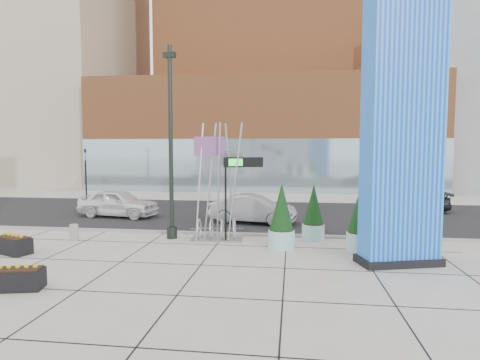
# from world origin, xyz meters

# --- Properties ---
(ground) EXTENTS (160.00, 160.00, 0.00)m
(ground) POSITION_xyz_m (0.00, 0.00, 0.00)
(ground) COLOR #9E9991
(ground) RESTS_ON ground
(street_asphalt) EXTENTS (80.00, 12.00, 0.02)m
(street_asphalt) POSITION_xyz_m (0.00, 10.00, 0.01)
(street_asphalt) COLOR black
(street_asphalt) RESTS_ON ground
(curb_edge) EXTENTS (80.00, 0.30, 0.12)m
(curb_edge) POSITION_xyz_m (0.00, 4.00, 0.06)
(curb_edge) COLOR gray
(curb_edge) RESTS_ON ground
(tower_podium) EXTENTS (34.00, 10.00, 11.00)m
(tower_podium) POSITION_xyz_m (1.00, 27.00, 5.50)
(tower_podium) COLOR #AF6133
(tower_podium) RESTS_ON ground
(tower_glass_front) EXTENTS (34.00, 0.60, 5.00)m
(tower_glass_front) POSITION_xyz_m (1.00, 22.20, 2.50)
(tower_glass_front) COLOR #8CA5B2
(tower_glass_front) RESTS_ON ground
(building_beige_left) EXTENTS (18.00, 20.00, 34.00)m
(building_beige_left) POSITION_xyz_m (-26.00, 34.00, 17.00)
(building_beige_left) COLOR tan
(building_beige_left) RESTS_ON ground
(blue_pylon) EXTENTS (3.13, 2.03, 9.63)m
(blue_pylon) POSITION_xyz_m (8.06, 0.08, 4.65)
(blue_pylon) COLOR blue
(blue_pylon) RESTS_ON ground
(lamp_post) EXTENTS (0.57, 0.48, 8.78)m
(lamp_post) POSITION_xyz_m (-1.29, 3.00, 3.59)
(lamp_post) COLOR black
(lamp_post) RESTS_ON ground
(public_art_sculpture) EXTENTS (2.41, 1.31, 5.33)m
(public_art_sculpture) POSITION_xyz_m (0.85, 3.00, 1.40)
(public_art_sculpture) COLOR #AFB1B4
(public_art_sculpture) RESTS_ON ground
(concrete_bollard) EXTENTS (0.38, 0.38, 0.73)m
(concrete_bollard) POSITION_xyz_m (-5.56, 2.00, 0.37)
(concrete_bollard) COLOR gray
(concrete_bollard) RESTS_ON ground
(overhead_street_sign) EXTENTS (1.75, 0.62, 3.77)m
(overhead_street_sign) POSITION_xyz_m (1.92, 2.80, 3.24)
(overhead_street_sign) COLOR black
(overhead_street_sign) RESTS_ON ground
(round_planter_east) EXTENTS (1.08, 1.08, 2.71)m
(round_planter_east) POSITION_xyz_m (6.98, 1.80, 1.28)
(round_planter_east) COLOR #9BD1D0
(round_planter_east) RESTS_ON ground
(round_planter_mid) EXTENTS (1.02, 1.02, 2.55)m
(round_planter_mid) POSITION_xyz_m (5.20, 3.60, 1.21)
(round_planter_mid) COLOR #9BD1D0
(round_planter_mid) RESTS_ON ground
(round_planter_west) EXTENTS (1.10, 1.10, 2.76)m
(round_planter_west) POSITION_xyz_m (3.80, 1.80, 1.30)
(round_planter_west) COLOR #9BD1D0
(round_planter_west) RESTS_ON ground
(box_planter_north) EXTENTS (1.65, 1.22, 0.82)m
(box_planter_north) POSITION_xyz_m (-6.73, -0.44, 0.37)
(box_planter_north) COLOR black
(box_planter_north) RESTS_ON ground
(box_planter_south) EXTENTS (1.50, 0.98, 0.76)m
(box_planter_south) POSITION_xyz_m (-3.80, -4.13, 0.35)
(box_planter_south) COLOR black
(box_planter_south) RESTS_ON ground
(car_white_west) EXTENTS (5.09, 2.60, 1.66)m
(car_white_west) POSITION_xyz_m (-6.23, 8.16, 0.83)
(car_white_west) COLOR white
(car_white_west) RESTS_ON ground
(car_silver_mid) EXTENTS (4.94, 2.38, 1.56)m
(car_silver_mid) POSITION_xyz_m (2.07, 7.18, 0.78)
(car_silver_mid) COLOR #A0A2A7
(car_silver_mid) RESTS_ON ground
(car_dark_east) EXTENTS (4.54, 1.91, 1.31)m
(car_dark_east) POSITION_xyz_m (12.02, 12.35, 0.65)
(car_dark_east) COLOR black
(car_dark_east) RESTS_ON ground
(traffic_signal) EXTENTS (0.15, 0.18, 4.10)m
(traffic_signal) POSITION_xyz_m (-12.00, 15.00, 2.30)
(traffic_signal) COLOR black
(traffic_signal) RESTS_ON ground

